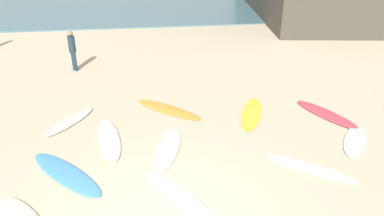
% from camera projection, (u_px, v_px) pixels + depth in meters
% --- Properties ---
extents(surfboard_0, '(1.15, 2.23, 0.07)m').
position_uv_depth(surfboard_0, '(168.00, 148.00, 8.70)').
color(surfboard_0, silver).
rests_on(surfboard_0, ground_plane).
extents(surfboard_1, '(1.93, 1.78, 0.07)m').
position_uv_depth(surfboard_1, '(309.00, 168.00, 7.90)').
color(surfboard_1, white).
rests_on(surfboard_1, ground_plane).
extents(surfboard_2, '(1.63, 2.26, 0.08)m').
position_uv_depth(surfboard_2, '(181.00, 198.00, 6.94)').
color(surfboard_2, white).
rests_on(surfboard_2, ground_plane).
extents(surfboard_3, '(2.08, 2.29, 0.07)m').
position_uv_depth(surfboard_3, '(66.00, 173.00, 7.71)').
color(surfboard_3, '#4A99E2').
rests_on(surfboard_3, ground_plane).
extents(surfboard_4, '(2.18, 2.18, 0.06)m').
position_uv_depth(surfboard_4, '(168.00, 109.00, 10.82)').
color(surfboard_4, gold).
rests_on(surfboard_4, ground_plane).
extents(surfboard_5, '(1.50, 2.44, 0.09)m').
position_uv_depth(surfboard_5, '(252.00, 113.00, 10.53)').
color(surfboard_5, yellow).
rests_on(surfboard_5, ground_plane).
extents(surfboard_6, '(1.49, 2.02, 0.09)m').
position_uv_depth(surfboard_6, '(70.00, 121.00, 10.05)').
color(surfboard_6, silver).
rests_on(surfboard_6, ground_plane).
extents(surfboard_7, '(1.33, 2.36, 0.09)m').
position_uv_depth(surfboard_7, '(326.00, 114.00, 10.49)').
color(surfboard_7, '#D44252').
rests_on(surfboard_7, ground_plane).
extents(surfboard_9, '(1.63, 1.88, 0.07)m').
position_uv_depth(surfboard_9, '(355.00, 140.00, 9.05)').
color(surfboard_9, white).
rests_on(surfboard_9, ground_plane).
extents(surfboard_10, '(0.93, 2.48, 0.08)m').
position_uv_depth(surfboard_10, '(109.00, 138.00, 9.13)').
color(surfboard_10, white).
rests_on(surfboard_10, ground_plane).
extents(beachgoer_near, '(0.37, 0.37, 1.67)m').
position_uv_depth(beachgoer_near, '(72.00, 49.00, 14.07)').
color(beachgoer_near, '#1E3342').
rests_on(beachgoer_near, ground_plane).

